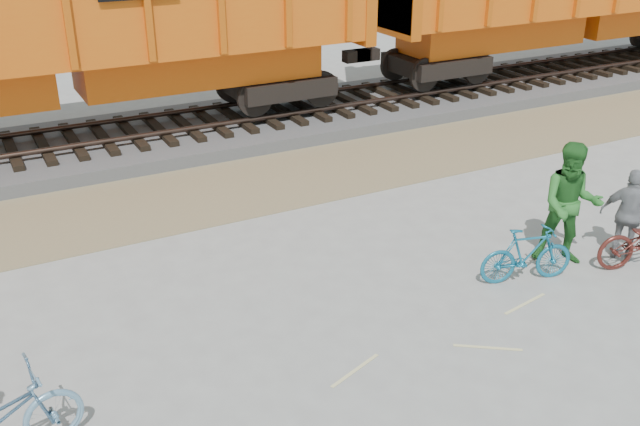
# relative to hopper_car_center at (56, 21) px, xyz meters

# --- Properties ---
(ground) EXTENTS (120.00, 120.00, 0.00)m
(ground) POSITION_rel_hopper_car_center_xyz_m (2.58, -9.00, -3.01)
(ground) COLOR #9E9E99
(ground) RESTS_ON ground
(gravel_strip) EXTENTS (120.00, 3.00, 0.02)m
(gravel_strip) POSITION_rel_hopper_car_center_xyz_m (2.58, -3.50, -3.00)
(gravel_strip) COLOR #8B7D56
(gravel_strip) RESTS_ON ground
(ballast_bed) EXTENTS (120.00, 4.00, 0.30)m
(ballast_bed) POSITION_rel_hopper_car_center_xyz_m (2.58, 0.00, -2.86)
(ballast_bed) COLOR slate
(ballast_bed) RESTS_ON ground
(track) EXTENTS (120.00, 2.60, 0.24)m
(track) POSITION_rel_hopper_car_center_xyz_m (2.58, 0.00, -2.53)
(track) COLOR black
(track) RESTS_ON ballast_bed
(hopper_car_center) EXTENTS (14.00, 3.13, 4.65)m
(hopper_car_center) POSITION_rel_hopper_car_center_xyz_m (0.00, 0.00, 0.00)
(hopper_car_center) COLOR black
(hopper_car_center) RESTS_ON track
(bicycle_teal) EXTENTS (1.56, 0.82, 0.90)m
(bicycle_teal) POSITION_rel_hopper_car_center_xyz_m (5.04, -9.07, -2.56)
(bicycle_teal) COLOR #166889
(bicycle_teal) RESTS_ON ground
(person_man) EXTENTS (1.24, 1.21, 2.01)m
(person_man) POSITION_rel_hopper_car_center_xyz_m (6.04, -8.87, -2.00)
(person_man) COLOR #276826
(person_man) RESTS_ON ground
(person_woman) EXTENTS (0.83, 0.95, 1.54)m
(person_woman) POSITION_rel_hopper_car_center_xyz_m (7.01, -9.24, -2.24)
(person_woman) COLOR gray
(person_woman) RESTS_ON ground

